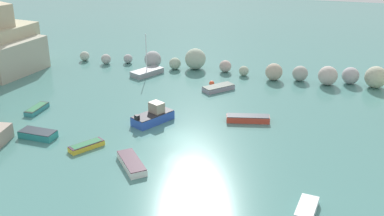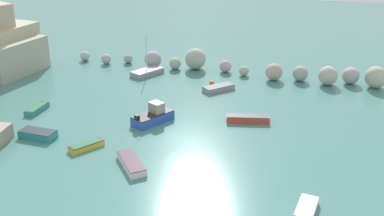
% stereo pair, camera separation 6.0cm
% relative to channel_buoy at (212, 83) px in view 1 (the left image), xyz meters
% --- Properties ---
extents(cove_water, '(160.00, 160.00, 0.00)m').
position_rel_channel_buoy_xyz_m(cove_water, '(0.23, -14.53, -0.32)').
color(cove_water, '#49817A').
rests_on(cove_water, ground).
extents(rock_breakwater, '(44.09, 4.24, 2.79)m').
position_rel_channel_buoy_xyz_m(rock_breakwater, '(5.02, 5.03, 0.80)').
color(rock_breakwater, '#A9B6A7').
rests_on(rock_breakwater, ground).
extents(channel_buoy, '(0.64, 0.64, 0.64)m').
position_rel_channel_buoy_xyz_m(channel_buoy, '(0.00, 0.00, 0.00)').
color(channel_buoy, '#E04C28').
rests_on(channel_buoy, cove_water).
extents(moored_boat_0, '(3.65, 4.62, 1.98)m').
position_rel_channel_buoy_xyz_m(moored_boat_0, '(-3.15, -11.88, 0.33)').
color(moored_boat_0, '#2A4EB0').
rests_on(moored_boat_0, cove_water).
extents(moored_boat_1, '(3.65, 4.64, 5.37)m').
position_rel_channel_buoy_xyz_m(moored_boat_1, '(-9.06, 1.83, 0.05)').
color(moored_boat_1, gray).
rests_on(moored_boat_1, cove_water).
extents(moored_boat_3, '(3.62, 3.77, 0.59)m').
position_rel_channel_buoy_xyz_m(moored_boat_3, '(1.12, -1.27, -0.02)').
color(moored_boat_3, '#938D9D').
rests_on(moored_boat_3, cove_water).
extents(moored_boat_4, '(3.47, 1.68, 0.70)m').
position_rel_channel_buoy_xyz_m(moored_boat_4, '(-12.30, -18.12, 0.03)').
color(moored_boat_4, teal).
rests_on(moored_boat_4, cove_water).
extents(moored_boat_5, '(3.70, 4.07, 0.61)m').
position_rel_channel_buoy_xyz_m(moored_boat_5, '(-1.83, -20.72, -0.02)').
color(moored_boat_5, white).
rests_on(moored_boat_5, cove_water).
extents(moored_boat_6, '(2.59, 3.21, 0.52)m').
position_rel_channel_buoy_xyz_m(moored_boat_6, '(-6.92, -18.85, -0.05)').
color(moored_boat_6, yellow).
rests_on(moored_boat_6, cove_water).
extents(moored_boat_7, '(4.42, 2.01, 0.67)m').
position_rel_channel_buoy_xyz_m(moored_boat_7, '(5.95, -9.21, 0.01)').
color(moored_boat_7, '#CD412E').
rests_on(moored_boat_7, cove_water).
extents(moored_boat_8, '(1.06, 3.20, 0.54)m').
position_rel_channel_buoy_xyz_m(moored_boat_8, '(-15.93, -12.69, -0.04)').
color(moored_boat_8, teal).
rests_on(moored_boat_8, cove_water).
extents(moored_boat_9, '(1.63, 3.02, 0.54)m').
position_rel_channel_buoy_xyz_m(moored_boat_9, '(12.44, -23.32, -0.05)').
color(moored_boat_9, white).
rests_on(moored_boat_9, cove_water).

